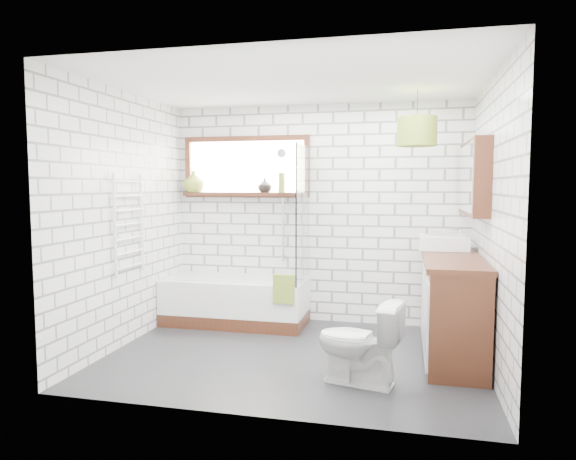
% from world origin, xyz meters
% --- Properties ---
extents(floor, '(3.40, 2.60, 0.01)m').
position_xyz_m(floor, '(0.00, 0.00, -0.01)').
color(floor, black).
rests_on(floor, ground).
extents(ceiling, '(3.40, 2.60, 0.01)m').
position_xyz_m(ceiling, '(0.00, 0.00, 2.50)').
color(ceiling, white).
rests_on(ceiling, ground).
extents(wall_back, '(3.40, 0.01, 2.50)m').
position_xyz_m(wall_back, '(0.00, 1.30, 1.25)').
color(wall_back, white).
rests_on(wall_back, ground).
extents(wall_front, '(3.40, 0.01, 2.50)m').
position_xyz_m(wall_front, '(0.00, -1.30, 1.25)').
color(wall_front, white).
rests_on(wall_front, ground).
extents(wall_left, '(0.01, 2.60, 2.50)m').
position_xyz_m(wall_left, '(-1.70, 0.00, 1.25)').
color(wall_left, white).
rests_on(wall_left, ground).
extents(wall_right, '(0.01, 2.60, 2.50)m').
position_xyz_m(wall_right, '(1.70, 0.00, 1.25)').
color(wall_right, white).
rests_on(wall_right, ground).
extents(window, '(1.52, 0.16, 0.68)m').
position_xyz_m(window, '(-0.85, 1.26, 1.80)').
color(window, '#37190F').
rests_on(window, wall_back).
extents(towel_radiator, '(0.06, 0.52, 1.00)m').
position_xyz_m(towel_radiator, '(-1.66, 0.00, 1.20)').
color(towel_radiator, white).
rests_on(towel_radiator, wall_left).
extents(mirror_cabinet, '(0.16, 1.20, 0.70)m').
position_xyz_m(mirror_cabinet, '(1.62, 0.60, 1.65)').
color(mirror_cabinet, '#37190F').
rests_on(mirror_cabinet, wall_right).
extents(shower_riser, '(0.02, 0.02, 1.30)m').
position_xyz_m(shower_riser, '(-0.40, 1.26, 1.35)').
color(shower_riser, silver).
rests_on(shower_riser, wall_back).
extents(bathtub, '(1.61, 0.71, 0.52)m').
position_xyz_m(bathtub, '(-0.88, 0.94, 0.26)').
color(bathtub, white).
rests_on(bathtub, floor).
extents(shower_screen, '(0.02, 0.72, 1.50)m').
position_xyz_m(shower_screen, '(-0.10, 0.94, 1.27)').
color(shower_screen, white).
rests_on(shower_screen, bathtub).
extents(towel_green, '(0.22, 0.06, 0.31)m').
position_xyz_m(towel_green, '(-0.23, 0.59, 0.50)').
color(towel_green, olive).
rests_on(towel_green, bathtub).
extents(towel_beige, '(0.21, 0.05, 0.28)m').
position_xyz_m(towel_beige, '(-0.23, 0.59, 0.50)').
color(towel_beige, tan).
rests_on(towel_beige, bathtub).
extents(vanity, '(0.53, 1.63, 0.93)m').
position_xyz_m(vanity, '(1.44, 0.36, 0.47)').
color(vanity, '#37190F').
rests_on(vanity, floor).
extents(basin, '(0.48, 0.42, 0.14)m').
position_xyz_m(basin, '(1.38, 0.86, 1.00)').
color(basin, white).
rests_on(basin, vanity).
extents(tap, '(0.03, 0.03, 0.16)m').
position_xyz_m(tap, '(1.54, 0.86, 1.06)').
color(tap, silver).
rests_on(tap, vanity).
extents(toilet, '(0.51, 0.73, 0.68)m').
position_xyz_m(toilet, '(0.65, -0.55, 0.34)').
color(toilet, white).
rests_on(toilet, floor).
extents(vase_olive, '(0.30, 0.30, 0.26)m').
position_xyz_m(vase_olive, '(-1.50, 1.23, 1.61)').
color(vase_olive, olive).
rests_on(vase_olive, window).
extents(vase_dark, '(0.17, 0.17, 0.17)m').
position_xyz_m(vase_dark, '(-0.61, 1.23, 1.56)').
color(vase_dark, black).
rests_on(vase_dark, window).
extents(bottle, '(0.09, 0.09, 0.23)m').
position_xyz_m(bottle, '(-0.41, 1.23, 1.59)').
color(bottle, olive).
rests_on(bottle, window).
extents(pendant, '(0.38, 0.38, 0.28)m').
position_xyz_m(pendant, '(1.09, 0.60, 2.10)').
color(pendant, olive).
rests_on(pendant, ceiling).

